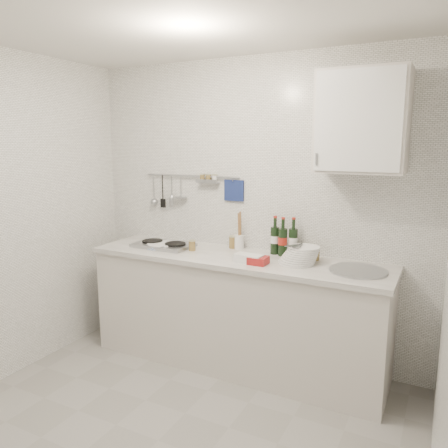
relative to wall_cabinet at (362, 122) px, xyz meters
name	(u,v)px	position (x,y,z in m)	size (l,w,h in m)	color
floor	(158,441)	(-0.90, -1.22, -1.95)	(3.00, 3.00, 0.00)	gray
ceiling	(145,6)	(-0.90, -1.22, 0.55)	(3.00, 3.00, 0.00)	silver
back_wall	(252,210)	(-0.90, 0.18, -0.70)	(3.00, 0.02, 2.50)	silver
counter	(237,314)	(-0.89, -0.12, -1.52)	(2.44, 0.64, 0.96)	beige
wall_rail	(189,187)	(-1.50, 0.15, -0.52)	(0.98, 0.09, 0.34)	#93969B
wall_cabinet	(362,122)	(0.00, 0.00, 0.00)	(0.60, 0.38, 0.70)	beige
plate_stack_hob	(161,245)	(-1.61, -0.15, -1.01)	(0.27, 0.26, 0.04)	#496BA7
plate_stack_sink	(300,255)	(-0.38, -0.10, -0.97)	(0.30, 0.28, 0.14)	white
wine_bottles	(284,236)	(-0.58, 0.08, -0.87)	(0.23, 0.10, 0.31)	black
butter_dish	(249,259)	(-0.73, -0.26, -1.00)	(0.21, 0.11, 0.06)	white
strawberry_punnet	(258,260)	(-0.65, -0.26, -1.00)	(0.14, 0.14, 0.06)	red
utensil_crock	(239,240)	(-0.98, 0.10, -0.95)	(0.08, 0.08, 0.33)	white
jar_a	(233,242)	(-1.04, 0.11, -0.98)	(0.07, 0.07, 0.11)	olive
jar_b	(315,255)	(-0.30, 0.05, -0.99)	(0.07, 0.07, 0.08)	olive
jar_c	(304,252)	(-0.40, 0.05, -0.98)	(0.07, 0.07, 0.09)	olive
jar_d	(192,245)	(-1.30, -0.13, -0.98)	(0.06, 0.06, 0.09)	olive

